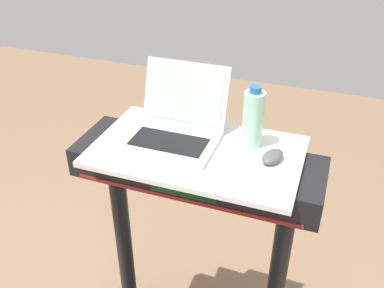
{
  "coord_description": "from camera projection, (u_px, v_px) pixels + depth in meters",
  "views": [
    {
      "loc": [
        0.41,
        -0.5,
        1.98
      ],
      "look_at": [
        0.0,
        0.65,
        1.22
      ],
      "focal_mm": 40.07,
      "sensor_mm": 36.0,
      "label": 1
    }
  ],
  "objects": [
    {
      "name": "desk_board",
      "position": [
        197.0,
        151.0,
        1.51
      ],
      "size": [
        0.73,
        0.44,
        0.02
      ],
      "primitive_type": "cube",
      "color": "white",
      "rests_on": "treadmill_base"
    },
    {
      "name": "laptop",
      "position": [
        176.0,
        125.0,
        1.55
      ],
      "size": [
        0.32,
        0.31,
        0.24
      ],
      "rotation": [
        0.0,
        0.0,
        -0.04
      ],
      "color": "#B7B7BC",
      "rests_on": "desk_board"
    },
    {
      "name": "computer_mouse",
      "position": [
        273.0,
        157.0,
        1.43
      ],
      "size": [
        0.09,
        0.11,
        0.03
      ],
      "primitive_type": "ellipsoid",
      "rotation": [
        0.0,
        0.0,
        -0.35
      ],
      "color": "#4C4C51",
      "rests_on": "desk_board"
    },
    {
      "name": "water_bottle",
      "position": [
        253.0,
        118.0,
        1.47
      ],
      "size": [
        0.07,
        0.07,
        0.23
      ],
      "color": "#9EDBB2",
      "rests_on": "desk_board"
    }
  ]
}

